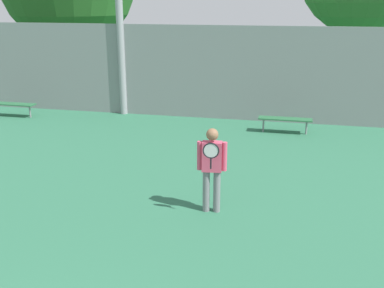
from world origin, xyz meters
TOP-DOWN VIEW (x-y plane):
  - tennis_player at (1.33, 5.85)m, footprint 0.58×0.43m
  - bench_courtside_far at (2.63, 11.82)m, footprint 1.68×0.40m
  - bench_adjacent_court at (-7.06, 11.82)m, footprint 1.71×0.40m
  - back_fence at (0.00, 13.17)m, footprint 28.85×0.06m

SIDE VIEW (x-z plane):
  - bench_courtside_far at x=2.63m, z-range 0.20..0.68m
  - bench_adjacent_court at x=-7.06m, z-range 0.20..0.68m
  - tennis_player at x=1.33m, z-range 0.13..1.87m
  - back_fence at x=0.00m, z-range 0.00..3.24m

